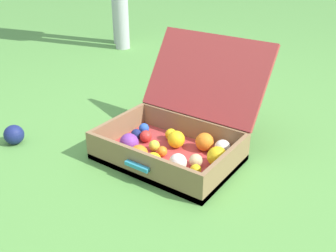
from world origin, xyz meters
name	(u,v)px	position (x,y,z in m)	size (l,w,h in m)	color
ground_plane	(176,164)	(0.00, 0.00, 0.00)	(16.00, 16.00, 0.00)	#569342
open_suitcase	(179,132)	(-0.04, 0.09, 0.10)	(0.57, 0.64, 0.46)	#B23838
stray_ball_on_grass	(14,135)	(-0.71, -0.28, 0.05)	(0.09, 0.09, 0.09)	navy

